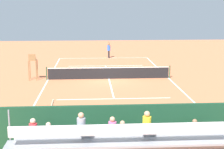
{
  "coord_description": "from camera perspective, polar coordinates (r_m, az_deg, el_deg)",
  "views": [
    {
      "loc": [
        1.52,
        27.47,
        6.11
      ],
      "look_at": [
        0.0,
        4.0,
        1.2
      ],
      "focal_mm": 54.52,
      "sensor_mm": 36.0,
      "label": 1
    }
  ],
  "objects": [
    {
      "name": "ground_plane",
      "position": [
        28.18,
        -0.53,
        -0.73
      ],
      "size": [
        60.0,
        60.0,
        0.0
      ],
      "primitive_type": "plane",
      "color": "#CC7047"
    },
    {
      "name": "court_line_markings",
      "position": [
        28.22,
        -0.53,
        -0.71
      ],
      "size": [
        10.1,
        22.2,
        0.01
      ],
      "color": "white",
      "rests_on": "ground"
    },
    {
      "name": "tennis_net",
      "position": [
        28.08,
        -0.53,
        0.27
      ],
      "size": [
        10.3,
        0.1,
        1.07
      ],
      "color": "black",
      "rests_on": "ground"
    },
    {
      "name": "backdrop_wall",
      "position": [
        14.49,
        2.59,
        -8.88
      ],
      "size": [
        18.0,
        0.16,
        2.0
      ],
      "primitive_type": "cube",
      "color": "#194228",
      "rests_on": "ground"
    },
    {
      "name": "bleacher_stand",
      "position": [
        13.26,
        2.73,
        -11.21
      ],
      "size": [
        9.06,
        2.4,
        2.48
      ],
      "color": "gray",
      "rests_on": "ground"
    },
    {
      "name": "umpire_chair",
      "position": [
        28.33,
        -13.17,
        1.73
      ],
      "size": [
        0.67,
        0.67,
        2.14
      ],
      "color": "olive",
      "rests_on": "ground"
    },
    {
      "name": "courtside_bench",
      "position": [
        15.95,
        13.78,
        -8.94
      ],
      "size": [
        1.8,
        0.4,
        0.93
      ],
      "color": "#33383D",
      "rests_on": "ground"
    },
    {
      "name": "equipment_bag",
      "position": [
        15.52,
        6.98,
        -10.77
      ],
      "size": [
        0.9,
        0.36,
        0.36
      ],
      "primitive_type": "cube",
      "color": "black",
      "rests_on": "ground"
    },
    {
      "name": "tennis_player",
      "position": [
        38.99,
        -0.54,
        4.29
      ],
      "size": [
        0.42,
        0.55,
        1.93
      ],
      "color": "black",
      "rests_on": "ground"
    },
    {
      "name": "tennis_racket",
      "position": [
        38.81,
        -1.24,
        2.76
      ],
      "size": [
        0.34,
        0.58,
        0.03
      ],
      "color": "black",
      "rests_on": "ground"
    },
    {
      "name": "tennis_ball_near",
      "position": [
        35.63,
        3.5,
        1.95
      ],
      "size": [
        0.07,
        0.07,
        0.07
      ],
      "primitive_type": "sphere",
      "color": "#CCDB33",
      "rests_on": "ground"
    },
    {
      "name": "line_judge",
      "position": [
        15.48,
        -10.06,
        -7.61
      ],
      "size": [
        0.36,
        0.53,
        1.93
      ],
      "color": "#232328",
      "rests_on": "ground"
    }
  ]
}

